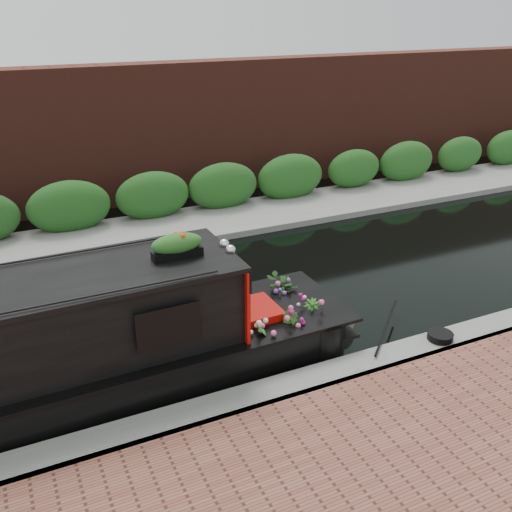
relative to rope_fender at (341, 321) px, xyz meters
name	(u,v)px	position (x,y,z in m)	size (l,w,h in m)	color
ground	(217,303)	(-1.71, 1.92, -0.18)	(80.00, 80.00, 0.00)	black
near_bank_coping	(295,396)	(-1.71, -1.38, -0.18)	(40.00, 0.60, 0.50)	slate
far_bank_path	(159,233)	(-1.71, 6.12, -0.18)	(40.00, 2.40, 0.34)	gray
far_hedge	(150,222)	(-1.71, 7.02, -0.18)	(40.00, 1.10, 2.80)	#21551C
far_brick_wall	(132,200)	(-1.71, 9.12, -0.18)	(40.00, 1.00, 8.00)	#4F241A
rope_fender	(341,321)	(0.00, 0.00, 0.00)	(0.35, 0.35, 0.35)	olive
coiled_mooring_rope	(440,336)	(1.13, -1.35, 0.13)	(0.44, 0.44, 0.12)	black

